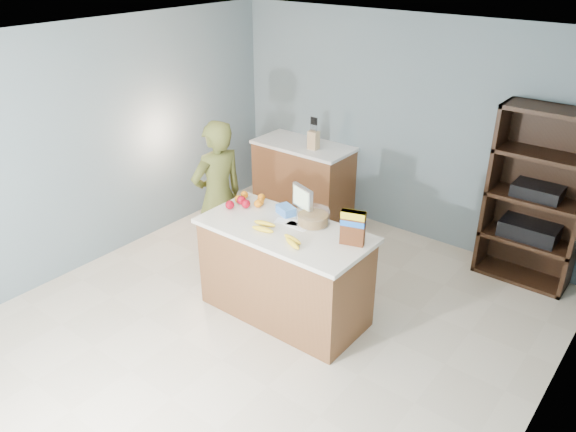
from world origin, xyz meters
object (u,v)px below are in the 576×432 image
Objects in this scene: shelving_unit at (537,200)px; person at (218,197)px; counter_peninsula at (285,275)px; tv at (303,199)px; cereal_box at (353,225)px.

shelving_unit is 1.12× the size of person.
shelving_unit reaches higher than counter_peninsula.
counter_peninsula is 5.53× the size of tv.
tv is (-1.58, -1.74, 0.19)m from shelving_unit.
person is at bearing -177.38° from tv.
cereal_box is (0.65, -0.18, 0.02)m from tv.
tv reaches higher than counter_peninsula.
counter_peninsula is 1.17m from person.
shelving_unit is at bearing 137.19° from person.
shelving_unit is 2.15m from cereal_box.
counter_peninsula is at bearing -127.11° from shelving_unit.
person is 1.07m from tv.
tv is at bearing 96.18° from counter_peninsula.
tv is (1.03, 0.05, 0.25)m from person.
person reaches higher than cereal_box.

